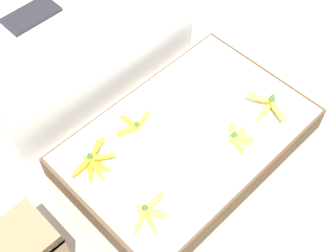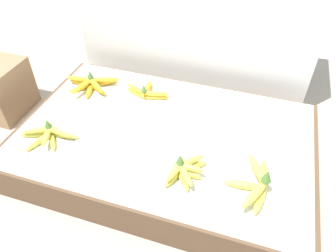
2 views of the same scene
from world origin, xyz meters
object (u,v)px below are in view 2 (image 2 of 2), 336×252
(banana_bunch_middle_midleft, at_px, (146,92))
(banana_bunch_middle_left, at_px, (91,84))
(banana_bunch_front_left, at_px, (48,134))
(banana_bunch_front_midright, at_px, (184,170))
(banana_bunch_front_right, at_px, (257,183))

(banana_bunch_middle_midleft, bearing_deg, banana_bunch_middle_left, -174.92)
(banana_bunch_front_left, distance_m, banana_bunch_middle_midleft, 0.51)
(banana_bunch_front_left, height_order, banana_bunch_front_midright, banana_bunch_front_midright)
(banana_bunch_middle_left, bearing_deg, banana_bunch_front_left, -89.46)
(banana_bunch_front_left, xyz_separation_m, banana_bunch_front_right, (0.88, 0.00, 0.01))
(banana_bunch_front_left, xyz_separation_m, banana_bunch_middle_midleft, (0.29, 0.42, 0.00))
(banana_bunch_front_left, relative_size, banana_bunch_middle_midleft, 1.08)
(banana_bunch_middle_midleft, bearing_deg, banana_bunch_front_left, -124.41)
(banana_bunch_front_left, xyz_separation_m, banana_bunch_front_midright, (0.61, -0.02, 0.00))
(banana_bunch_front_midright, xyz_separation_m, banana_bunch_middle_left, (-0.62, 0.41, -0.00))
(banana_bunch_front_midright, bearing_deg, banana_bunch_front_right, 4.01)
(banana_bunch_front_right, distance_m, banana_bunch_middle_midleft, 0.73)
(banana_bunch_front_midright, distance_m, banana_bunch_middle_midleft, 0.54)
(banana_bunch_front_right, xyz_separation_m, banana_bunch_middle_midleft, (-0.59, 0.42, -0.01))
(banana_bunch_front_midright, relative_size, banana_bunch_middle_midleft, 0.78)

